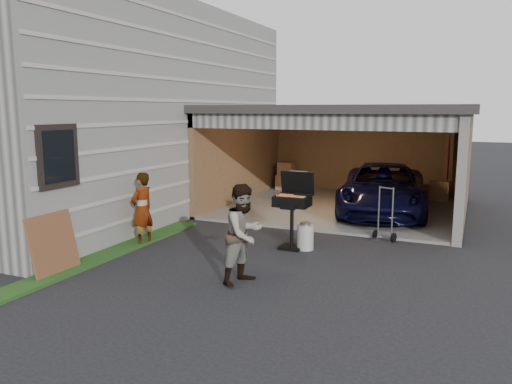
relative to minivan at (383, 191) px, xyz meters
The scene contains 11 objects.
ground 6.43m from the minivan, 107.57° to the right, with size 80.00×80.00×0.00m, color black.
house 8.47m from the minivan, 165.19° to the right, with size 7.00×11.00×5.50m, color #474744.
groundcover_strip 8.26m from the minivan, 120.50° to the right, with size 0.50×8.00×0.06m, color #193814.
garage 1.83m from the minivan, 149.21° to the left, with size 6.80×6.30×2.90m.
minivan is the anchor object (origin of this frame).
woman 6.49m from the minivan, 128.39° to the right, with size 0.56×0.36×1.52m, color #9CA8C5.
man 6.40m from the minivan, 100.17° to the right, with size 0.79×0.62×1.63m, color #412119.
bbq_grill 4.21m from the minivan, 105.21° to the right, with size 0.70×0.61×1.55m.
propane_tank 4.15m from the minivan, 101.56° to the right, with size 0.34×0.34×0.50m, color #B2B1AE.
plywood_panel 8.42m from the minivan, 120.47° to the right, with size 0.05×0.96×1.07m, color brown.
hand_truck 2.80m from the minivan, 79.65° to the right, with size 0.53×0.48×1.17m.
Camera 1 is at (4.14, -7.28, 2.81)m, focal length 35.00 mm.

